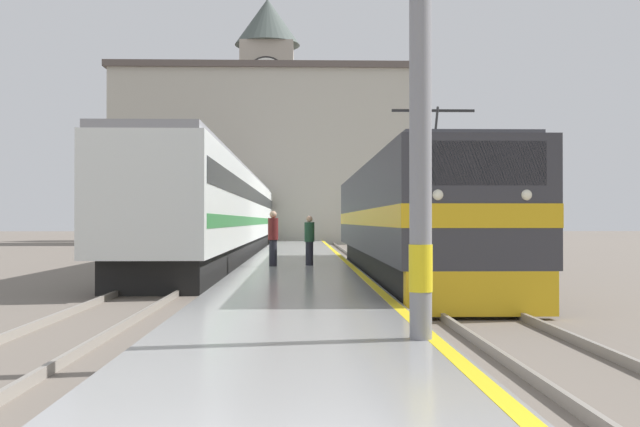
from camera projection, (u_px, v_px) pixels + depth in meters
name	position (u px, v px, depth m)	size (l,w,h in m)	color
ground_plane	(298.00, 261.00, 33.42)	(200.00, 200.00, 0.00)	#70665B
platform	(298.00, 264.00, 28.43)	(3.87, 140.00, 0.30)	#999999
rail_track_near	(385.00, 267.00, 28.51)	(2.84, 140.00, 0.16)	#70665B
rail_track_far	(205.00, 268.00, 28.33)	(2.84, 140.00, 0.16)	#70665B
locomotive_train	(405.00, 220.00, 23.17)	(2.92, 19.87, 4.53)	black
passenger_train	(231.00, 213.00, 39.09)	(2.92, 44.65, 4.10)	black
catenary_mast	(424.00, 21.00, 9.51)	(2.02, 0.30, 8.26)	gray
person_on_platform	(309.00, 239.00, 25.32)	(0.34, 0.34, 1.68)	#23232D
second_waiting_passenger	(273.00, 237.00, 24.77)	(0.34, 0.34, 1.84)	#23232D
clock_tower	(267.00, 110.00, 70.84)	(6.16, 6.16, 22.93)	#ADA393
station_building	(265.00, 156.00, 60.79)	(24.38, 7.76, 14.11)	#B7B2A3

